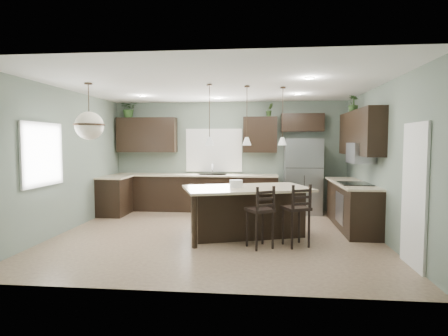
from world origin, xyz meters
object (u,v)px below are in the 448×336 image
(bar_stool_center, at_px, (260,217))
(bar_stool_right, at_px, (296,215))
(refrigerator, at_px, (303,176))
(plant_back_left, at_px, (129,108))
(kitchen_island, at_px, (246,212))
(serving_dish, at_px, (236,184))

(bar_stool_center, distance_m, bar_stool_right, 0.63)
(refrigerator, xyz_separation_m, bar_stool_center, (-1.03, -3.18, -0.40))
(refrigerator, relative_size, bar_stool_center, 1.76)
(bar_stool_center, distance_m, plant_back_left, 5.25)
(bar_stool_right, bearing_deg, kitchen_island, 120.49)
(kitchen_island, bearing_deg, bar_stool_right, -53.41)
(refrigerator, xyz_separation_m, serving_dish, (-1.48, -2.48, 0.07))
(kitchen_island, relative_size, bar_stool_center, 2.15)
(refrigerator, relative_size, serving_dish, 7.71)
(serving_dish, height_order, bar_stool_right, bar_stool_right)
(bar_stool_center, bearing_deg, plant_back_left, 103.60)
(kitchen_island, distance_m, bar_stool_center, 0.81)
(refrigerator, relative_size, bar_stool_right, 1.73)
(plant_back_left, bearing_deg, refrigerator, -2.30)
(kitchen_island, distance_m, plant_back_left, 4.65)
(refrigerator, height_order, serving_dish, refrigerator)
(serving_dish, relative_size, bar_stool_center, 0.23)
(serving_dish, xyz_separation_m, plant_back_left, (-2.99, 2.66, 1.65))
(serving_dish, bearing_deg, kitchen_island, 18.49)
(serving_dish, height_order, bar_stool_center, serving_dish)
(bar_stool_right, xyz_separation_m, plant_back_left, (-4.04, 3.20, 2.11))
(bar_stool_center, relative_size, plant_back_left, 2.19)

